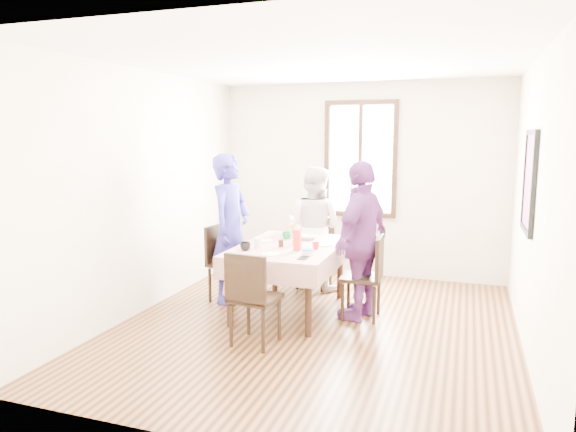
{
  "coord_description": "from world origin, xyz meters",
  "views": [
    {
      "loc": [
        1.43,
        -5.05,
        1.98
      ],
      "look_at": [
        -0.42,
        0.34,
        1.1
      ],
      "focal_mm": 32.69,
      "sensor_mm": 36.0,
      "label": 1
    }
  ],
  "objects_px": {
    "chair_right": "(361,277)",
    "chair_near": "(255,298)",
    "person_left": "(230,228)",
    "person_far": "(314,228)",
    "chair_left": "(229,263)",
    "chair_far": "(314,253)",
    "dining_table": "(289,279)",
    "person_right": "(360,240)"
  },
  "relations": [
    {
      "from": "chair_right",
      "to": "chair_near",
      "type": "bearing_deg",
      "value": 140.88
    },
    {
      "from": "person_left",
      "to": "person_far",
      "type": "height_order",
      "value": "person_left"
    },
    {
      "from": "chair_left",
      "to": "chair_far",
      "type": "distance_m",
      "value": 1.19
    },
    {
      "from": "chair_left",
      "to": "chair_far",
      "type": "bearing_deg",
      "value": 145.49
    },
    {
      "from": "dining_table",
      "to": "chair_left",
      "type": "height_order",
      "value": "chair_left"
    },
    {
      "from": "chair_far",
      "to": "person_far",
      "type": "height_order",
      "value": "person_far"
    },
    {
      "from": "chair_right",
      "to": "chair_far",
      "type": "height_order",
      "value": "same"
    },
    {
      "from": "chair_near",
      "to": "person_left",
      "type": "xyz_separation_m",
      "value": [
        -0.79,
        1.14,
        0.43
      ]
    },
    {
      "from": "dining_table",
      "to": "chair_right",
      "type": "xyz_separation_m",
      "value": [
        0.81,
        0.05,
        0.08
      ]
    },
    {
      "from": "person_left",
      "to": "chair_right",
      "type": "bearing_deg",
      "value": -87.72
    },
    {
      "from": "chair_near",
      "to": "person_far",
      "type": "relative_size",
      "value": 0.57
    },
    {
      "from": "chair_right",
      "to": "person_right",
      "type": "height_order",
      "value": "person_right"
    },
    {
      "from": "person_left",
      "to": "person_right",
      "type": "distance_m",
      "value": 1.58
    },
    {
      "from": "person_far",
      "to": "person_right",
      "type": "distance_m",
      "value": 1.23
    },
    {
      "from": "person_right",
      "to": "chair_left",
      "type": "bearing_deg",
      "value": -76.28
    },
    {
      "from": "chair_left",
      "to": "person_far",
      "type": "distance_m",
      "value": 1.22
    },
    {
      "from": "dining_table",
      "to": "chair_left",
      "type": "bearing_deg",
      "value": 170.38
    },
    {
      "from": "person_far",
      "to": "person_left",
      "type": "bearing_deg",
      "value": 59.85
    },
    {
      "from": "chair_far",
      "to": "person_left",
      "type": "bearing_deg",
      "value": 52.12
    },
    {
      "from": "dining_table",
      "to": "person_left",
      "type": "relative_size",
      "value": 0.83
    },
    {
      "from": "dining_table",
      "to": "person_right",
      "type": "relative_size",
      "value": 0.85
    },
    {
      "from": "person_left",
      "to": "person_right",
      "type": "xyz_separation_m",
      "value": [
        1.58,
        -0.09,
        -0.03
      ]
    },
    {
      "from": "chair_left",
      "to": "chair_near",
      "type": "relative_size",
      "value": 1.0
    },
    {
      "from": "chair_near",
      "to": "person_far",
      "type": "bearing_deg",
      "value": 95.75
    },
    {
      "from": "dining_table",
      "to": "chair_right",
      "type": "distance_m",
      "value": 0.82
    },
    {
      "from": "chair_far",
      "to": "person_right",
      "type": "distance_m",
      "value": 1.31
    },
    {
      "from": "chair_left",
      "to": "person_right",
      "type": "xyz_separation_m",
      "value": [
        1.6,
        -0.09,
        0.4
      ]
    },
    {
      "from": "chair_near",
      "to": "person_left",
      "type": "distance_m",
      "value": 1.45
    },
    {
      "from": "chair_left",
      "to": "chair_far",
      "type": "xyz_separation_m",
      "value": [
        0.81,
        0.87,
        0.0
      ]
    },
    {
      "from": "dining_table",
      "to": "person_left",
      "type": "height_order",
      "value": "person_left"
    },
    {
      "from": "chair_far",
      "to": "person_right",
      "type": "bearing_deg",
      "value": 133.71
    },
    {
      "from": "chair_left",
      "to": "person_right",
      "type": "height_order",
      "value": "person_right"
    },
    {
      "from": "dining_table",
      "to": "chair_near",
      "type": "height_order",
      "value": "chair_near"
    },
    {
      "from": "chair_right",
      "to": "person_left",
      "type": "bearing_deg",
      "value": 85.2
    },
    {
      "from": "chair_far",
      "to": "person_left",
      "type": "relative_size",
      "value": 0.51
    },
    {
      "from": "chair_far",
      "to": "person_far",
      "type": "xyz_separation_m",
      "value": [
        0.0,
        -0.02,
        0.34
      ]
    },
    {
      "from": "person_left",
      "to": "chair_far",
      "type": "bearing_deg",
      "value": -36.66
    },
    {
      "from": "person_right",
      "to": "chair_far",
      "type": "bearing_deg",
      "value": -123.63
    },
    {
      "from": "person_left",
      "to": "person_right",
      "type": "relative_size",
      "value": 1.03
    },
    {
      "from": "chair_far",
      "to": "chair_near",
      "type": "relative_size",
      "value": 1.0
    },
    {
      "from": "dining_table",
      "to": "person_right",
      "type": "distance_m",
      "value": 0.93
    },
    {
      "from": "dining_table",
      "to": "chair_far",
      "type": "height_order",
      "value": "chair_far"
    }
  ]
}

